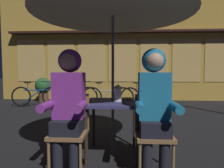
% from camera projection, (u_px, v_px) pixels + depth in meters
% --- Properties ---
extents(ground_plane, '(60.00, 60.00, 0.00)m').
position_uv_depth(ground_plane, '(113.00, 155.00, 2.58)').
color(ground_plane, black).
extents(cafe_table, '(0.72, 0.72, 0.74)m').
position_uv_depth(cafe_table, '(113.00, 109.00, 2.54)').
color(cafe_table, navy).
rests_on(cafe_table, ground_plane).
extents(patio_umbrella, '(2.10, 2.10, 2.31)m').
position_uv_depth(patio_umbrella, '(113.00, 1.00, 2.45)').
color(patio_umbrella, '#4C4C51').
rests_on(patio_umbrella, ground_plane).
extents(lantern, '(0.11, 0.11, 0.23)m').
position_uv_depth(lantern, '(118.00, 92.00, 2.53)').
color(lantern, white).
rests_on(lantern, cafe_table).
extents(chair_left, '(0.40, 0.40, 0.87)m').
position_uv_depth(chair_left, '(70.00, 127.00, 2.21)').
color(chair_left, olive).
rests_on(chair_left, ground_plane).
extents(chair_right, '(0.40, 0.40, 0.87)m').
position_uv_depth(chair_right, '(153.00, 128.00, 2.16)').
color(chair_right, olive).
rests_on(chair_right, ground_plane).
extents(person_left_hooded, '(0.45, 0.56, 1.40)m').
position_uv_depth(person_left_hooded, '(69.00, 97.00, 2.13)').
color(person_left_hooded, black).
rests_on(person_left_hooded, ground_plane).
extents(person_right_hooded, '(0.45, 0.56, 1.40)m').
position_uv_depth(person_right_hooded, '(154.00, 98.00, 2.08)').
color(person_right_hooded, black).
rests_on(person_right_hooded, ground_plane).
extents(shopfront_building, '(10.00, 0.93, 6.20)m').
position_uv_depth(shopfront_building, '(122.00, 25.00, 7.75)').
color(shopfront_building, gold).
rests_on(shopfront_building, ground_plane).
extents(bicycle_nearest, '(1.68, 0.11, 0.84)m').
position_uv_depth(bicycle_nearest, '(36.00, 96.00, 6.16)').
color(bicycle_nearest, black).
rests_on(bicycle_nearest, ground_plane).
extents(bicycle_second, '(1.66, 0.36, 0.84)m').
position_uv_depth(bicycle_second, '(74.00, 96.00, 6.30)').
color(bicycle_second, black).
rests_on(bicycle_second, ground_plane).
extents(bicycle_third, '(1.68, 0.08, 0.84)m').
position_uv_depth(bicycle_third, '(108.00, 97.00, 6.02)').
color(bicycle_third, black).
rests_on(bicycle_third, ground_plane).
extents(bicycle_fourth, '(1.65, 0.42, 0.84)m').
position_uv_depth(bicycle_fourth, '(145.00, 97.00, 6.06)').
color(bicycle_fourth, black).
rests_on(bicycle_fourth, ground_plane).
extents(book, '(0.22, 0.18, 0.02)m').
position_uv_depth(book, '(125.00, 99.00, 2.70)').
color(book, olive).
rests_on(book, cafe_table).
extents(potted_plant, '(0.60, 0.60, 0.92)m').
position_uv_depth(potted_plant, '(43.00, 88.00, 7.17)').
color(potted_plant, brown).
rests_on(potted_plant, ground_plane).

